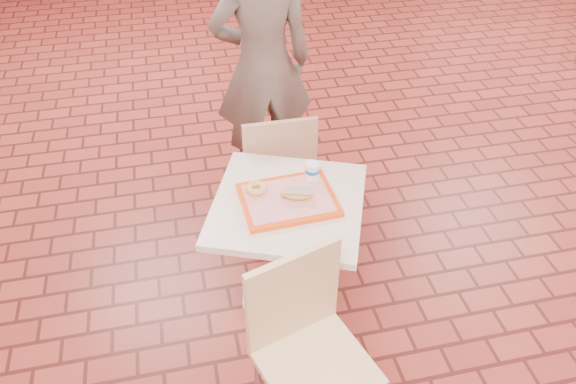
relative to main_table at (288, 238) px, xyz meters
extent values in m
cube|color=maroon|center=(1.07, 0.33, -0.49)|extent=(8.00, 10.00, 0.01)
cube|color=beige|center=(0.00, 0.00, 0.22)|extent=(0.69, 0.69, 0.04)
cylinder|color=gray|center=(0.00, 0.00, -0.14)|extent=(0.08, 0.08, 0.69)
cylinder|color=gray|center=(0.00, 0.00, -0.47)|extent=(0.50, 0.50, 0.03)
cube|color=#E5C189|center=(-0.03, -0.69, -0.06)|extent=(0.52, 0.52, 0.04)
cube|color=#E5C189|center=(-0.09, -0.51, 0.19)|extent=(0.41, 0.15, 0.46)
cylinder|color=gray|center=(-0.26, -0.57, -0.28)|extent=(0.03, 0.03, 0.41)
cylinder|color=gray|center=(0.08, -0.46, -0.28)|extent=(0.03, 0.03, 0.41)
cube|color=tan|center=(0.06, 0.64, -0.08)|extent=(0.40, 0.40, 0.04)
cube|color=tan|center=(0.06, 0.46, 0.16)|extent=(0.40, 0.03, 0.44)
cylinder|color=gray|center=(0.23, 0.81, -0.29)|extent=(0.03, 0.03, 0.39)
cylinder|color=gray|center=(-0.11, 0.82, -0.29)|extent=(0.03, 0.03, 0.39)
cylinder|color=gray|center=(0.23, 0.47, -0.29)|extent=(0.03, 0.03, 0.39)
cylinder|color=gray|center=(-0.11, 0.47, -0.29)|extent=(0.03, 0.03, 0.39)
imported|color=#60544A|center=(0.09, 1.11, 0.36)|extent=(0.63, 0.43, 1.70)
cube|color=#E84811|center=(0.00, 0.00, 0.25)|extent=(0.43, 0.34, 0.02)
cube|color=#E18585|center=(0.00, 0.00, 0.26)|extent=(0.38, 0.29, 0.00)
torus|color=#E2AE52|center=(-0.13, 0.08, 0.28)|extent=(0.12, 0.12, 0.03)
ellipsoid|color=gold|center=(0.04, -0.01, 0.28)|extent=(0.15, 0.11, 0.04)
cube|color=beige|center=(0.04, -0.01, 0.30)|extent=(0.14, 0.09, 0.01)
ellipsoid|color=#AA6E17|center=(-0.02, 0.01, 0.27)|extent=(0.04, 0.03, 0.02)
cylinder|color=white|center=(0.14, 0.12, 0.31)|extent=(0.07, 0.07, 0.08)
cylinder|color=blue|center=(0.14, 0.12, 0.31)|extent=(0.07, 0.07, 0.02)
camera|label=1|loc=(-0.42, -1.92, 1.94)|focal=35.00mm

